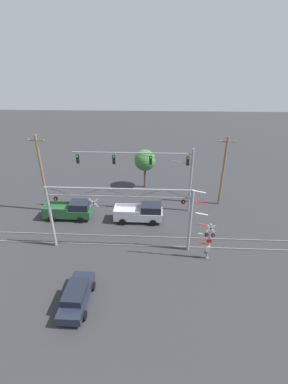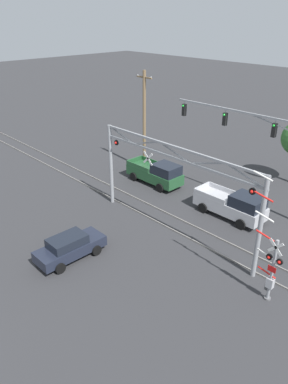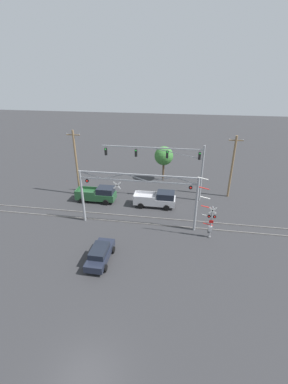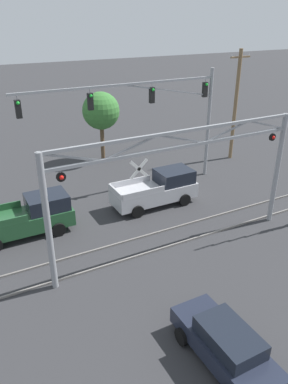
{
  "view_description": "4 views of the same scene",
  "coord_description": "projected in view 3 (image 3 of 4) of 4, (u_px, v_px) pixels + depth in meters",
  "views": [
    {
      "loc": [
        3.19,
        -2.98,
        15.4
      ],
      "look_at": [
        2.01,
        19.7,
        4.29
      ],
      "focal_mm": 24.0,
      "sensor_mm": 36.0,
      "label": 1
    },
    {
      "loc": [
        14.36,
        0.2,
        13.51
      ],
      "look_at": [
        -1.95,
        15.73,
        2.61
      ],
      "focal_mm": 35.0,
      "sensor_mm": 36.0,
      "label": 2
    },
    {
      "loc": [
        4.64,
        -7.88,
        15.85
      ],
      "look_at": [
        0.72,
        16.36,
        4.21
      ],
      "focal_mm": 24.0,
      "sensor_mm": 36.0,
      "label": 3
    },
    {
      "loc": [
        -8.92,
        3.15,
        10.74
      ],
      "look_at": [
        -0.16,
        19.72,
        1.81
      ],
      "focal_mm": 35.0,
      "sensor_mm": 36.0,
      "label": 4
    }
  ],
  "objects": [
    {
      "name": "ground_plane",
      "position": [
        85.0,
        381.0,
        14.49
      ],
      "size": [
        200.0,
        200.0,
        0.0
      ],
      "primitive_type": "plane",
      "color": "#303033"
    },
    {
      "name": "rail_track_near",
      "position": [
        138.0,
        223.0,
        29.37
      ],
      "size": [
        80.0,
        0.08,
        0.1
      ],
      "primitive_type": "cube",
      "color": "gray",
      "rests_on": "ground_plane"
    },
    {
      "name": "rail_track_far",
      "position": [
        140.0,
        217.0,
        30.65
      ],
      "size": [
        80.0,
        0.08,
        0.1
      ],
      "primitive_type": "cube",
      "color": "gray",
      "rests_on": "ground_plane"
    },
    {
      "name": "crossing_gantry",
      "position": [
        137.0,
        192.0,
        27.35
      ],
      "size": [
        12.82,
        0.29,
        6.18
      ],
      "color": "gray",
      "rests_on": "ground_plane"
    },
    {
      "name": "crossing_signal_mast",
      "position": [
        210.0,
        220.0,
        26.12
      ],
      "size": [
        2.21,
        0.35,
        6.73
      ],
      "color": "gray",
      "rests_on": "ground_plane"
    },
    {
      "name": "traffic_signal_span",
      "position": [
        173.0,
        161.0,
        32.87
      ],
      "size": [
        13.27,
        0.39,
        7.57
      ],
      "color": "gray",
      "rests_on": "ground_plane"
    },
    {
      "name": "pickup_truck_lead",
      "position": [
        157.0,
        199.0,
        32.7
      ],
      "size": [
        5.27,
        2.15,
        2.08
      ],
      "color": "#B7B7BC",
      "rests_on": "ground_plane"
    },
    {
      "name": "pickup_truck_following",
      "position": [
        98.0,
        194.0,
        34.0
      ],
      "size": [
        5.22,
        2.15,
        2.08
      ],
      "color": "#23512D",
      "rests_on": "ground_plane"
    },
    {
      "name": "sedan_waiting",
      "position": [
        100.0,
        254.0,
        23.3
      ],
      "size": [
        1.91,
        4.29,
        1.52
      ],
      "color": "#1E2333",
      "rests_on": "ground_plane"
    },
    {
      "name": "utility_pole_left",
      "position": [
        76.0,
        163.0,
        34.37
      ],
      "size": [
        1.8,
        0.28,
        9.03
      ],
      "color": "brown",
      "rests_on": "ground_plane"
    },
    {
      "name": "utility_pole_right",
      "position": [
        232.0,
        166.0,
        33.88
      ],
      "size": [
        1.8,
        0.28,
        8.48
      ],
      "color": "brown",
      "rests_on": "ground_plane"
    },
    {
      "name": "background_tree_beyond_span",
      "position": [
        164.0,
        156.0,
        39.45
      ],
      "size": [
        2.89,
        2.89,
        5.44
      ],
      "color": "brown",
      "rests_on": "ground_plane"
    }
  ]
}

